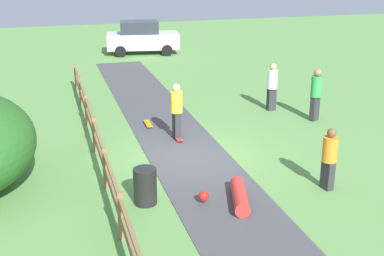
{
  "coord_description": "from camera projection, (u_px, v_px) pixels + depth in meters",
  "views": [
    {
      "loc": [
        -3.79,
        -13.11,
        5.72
      ],
      "look_at": [
        0.02,
        -0.21,
        1.0
      ],
      "focal_mm": 46.93,
      "sensor_mm": 36.0,
      "label": 1
    }
  ],
  "objects": [
    {
      "name": "ground_plane",
      "position": [
        189.0,
        158.0,
        14.77
      ],
      "size": [
        60.0,
        60.0,
        0.0
      ],
      "primitive_type": "plane",
      "color": "#60934C"
    },
    {
      "name": "asphalt_path",
      "position": [
        189.0,
        157.0,
        14.77
      ],
      "size": [
        2.4,
        28.0,
        0.02
      ],
      "primitive_type": "cube",
      "color": "#47474C",
      "rests_on": "ground_plane"
    },
    {
      "name": "wooden_fence",
      "position": [
        99.0,
        146.0,
        13.85
      ],
      "size": [
        0.12,
        18.12,
        1.1
      ],
      "color": "olive",
      "rests_on": "ground_plane"
    },
    {
      "name": "trash_bin",
      "position": [
        145.0,
        186.0,
        11.96
      ],
      "size": [
        0.56,
        0.56,
        0.9
      ],
      "primitive_type": "cylinder",
      "color": "black",
      "rests_on": "ground_plane"
    },
    {
      "name": "skater_riding",
      "position": [
        177.0,
        109.0,
        15.86
      ],
      "size": [
        0.4,
        0.81,
        1.84
      ],
      "color": "#B23326",
      "rests_on": "asphalt_path"
    },
    {
      "name": "skater_fallen",
      "position": [
        237.0,
        196.0,
        12.01
      ],
      "size": [
        1.34,
        1.53,
        0.36
      ],
      "color": "red",
      "rests_on": "asphalt_path"
    },
    {
      "name": "skateboard_loose",
      "position": [
        148.0,
        124.0,
        17.45
      ],
      "size": [
        0.21,
        0.8,
        0.08
      ],
      "color": "#BF8C19",
      "rests_on": "asphalt_path"
    },
    {
      "name": "bystander_orange",
      "position": [
        329.0,
        156.0,
        12.55
      ],
      "size": [
        0.44,
        0.44,
        1.63
      ],
      "color": "#2D2D33",
      "rests_on": "ground_plane"
    },
    {
      "name": "bystander_green",
      "position": [
        316.0,
        92.0,
        17.72
      ],
      "size": [
        0.5,
        0.5,
        1.89
      ],
      "color": "#2D2D33",
      "rests_on": "ground_plane"
    },
    {
      "name": "bystander_white",
      "position": [
        272.0,
        84.0,
        18.9
      ],
      "size": [
        0.42,
        0.42,
        1.83
      ],
      "color": "#2D2D33",
      "rests_on": "ground_plane"
    },
    {
      "name": "parked_car_white",
      "position": [
        142.0,
        37.0,
        29.64
      ],
      "size": [
        4.4,
        2.47,
        1.92
      ],
      "color": "silver",
      "rests_on": "ground_plane"
    }
  ]
}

